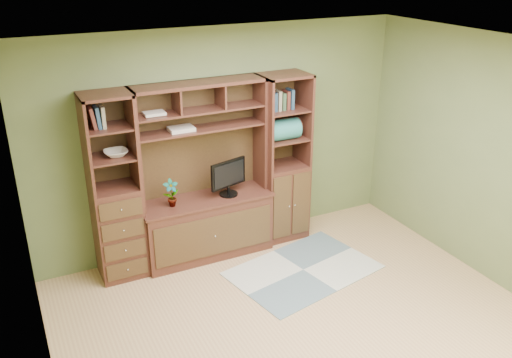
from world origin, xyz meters
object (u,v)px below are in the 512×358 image
center_hutch (205,174)px  right_tower (283,159)px  monitor (228,172)px  left_tower (115,189)px

center_hutch → right_tower: size_ratio=1.00×
center_hutch → monitor: center_hutch is taller
left_tower → right_tower: (2.02, 0.00, 0.00)m
left_tower → monitor: bearing=-3.4°
left_tower → monitor: 1.27m
right_tower → monitor: size_ratio=3.53×
center_hutch → left_tower: same height
monitor → left_tower: bearing=160.8°
center_hutch → right_tower: (1.02, 0.04, 0.00)m
left_tower → monitor: size_ratio=3.53×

